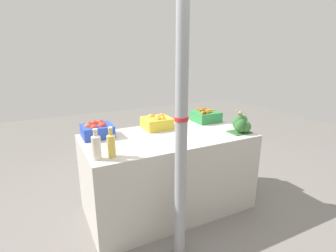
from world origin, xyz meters
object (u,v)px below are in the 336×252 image
object	(u,v)px
carrot_crate	(206,116)
broccoli_pile	(242,125)
apple_crate	(97,129)
support_pole	(181,133)
juice_bottle_cloudy	(96,146)
sparrow_bird	(240,113)
orange_crate	(157,122)
juice_bottle_golden	(111,144)

from	to	relation	value
carrot_crate	broccoli_pile	bearing A→B (deg)	-81.89
apple_crate	carrot_crate	world-z (taller)	carrot_crate
support_pole	apple_crate	distance (m)	1.08
juice_bottle_cloudy	sparrow_bird	size ratio (longest dim) A/B	1.91
support_pole	carrot_crate	distance (m)	1.34
support_pole	juice_bottle_cloudy	world-z (taller)	support_pole
broccoli_pile	sparrow_bird	bearing A→B (deg)	126.39
juice_bottle_cloudy	apple_crate	bearing A→B (deg)	77.55
apple_crate	juice_bottle_cloudy	size ratio (longest dim) A/B	1.17
orange_crate	juice_bottle_cloudy	xyz separation A→B (m)	(-0.80, -0.58, 0.04)
support_pole	juice_bottle_golden	size ratio (longest dim) A/B	8.61
apple_crate	orange_crate	size ratio (longest dim) A/B	1.00
orange_crate	juice_bottle_cloudy	distance (m)	0.99
orange_crate	carrot_crate	size ratio (longest dim) A/B	1.00
apple_crate	sparrow_bird	world-z (taller)	sparrow_bird
support_pole	carrot_crate	xyz separation A→B (m)	(0.91, 0.97, -0.19)
orange_crate	broccoli_pile	world-z (taller)	broccoli_pile
juice_bottle_cloudy	juice_bottle_golden	bearing A→B (deg)	0.00
support_pole	carrot_crate	bearing A→B (deg)	46.92
orange_crate	sparrow_bird	xyz separation A→B (m)	(0.73, -0.53, 0.14)
orange_crate	sparrow_bird	distance (m)	0.92
orange_crate	broccoli_pile	size ratio (longest dim) A/B	1.28
support_pole	orange_crate	distance (m)	1.01
support_pole	apple_crate	xyz separation A→B (m)	(-0.44, 0.98, -0.18)
juice_bottle_cloudy	sparrow_bird	xyz separation A→B (m)	(1.53, 0.05, 0.10)
orange_crate	carrot_crate	bearing A→B (deg)	-0.10
orange_crate	juice_bottle_golden	bearing A→B (deg)	-139.43
carrot_crate	broccoli_pile	xyz separation A→B (m)	(0.08, -0.55, 0.02)
support_pole	sparrow_bird	bearing A→B (deg)	24.47
juice_bottle_golden	juice_bottle_cloudy	bearing A→B (deg)	-180.00
broccoli_pile	juice_bottle_cloudy	bearing A→B (deg)	-179.10
broccoli_pile	juice_bottle_golden	world-z (taller)	juice_bottle_golden
support_pole	juice_bottle_golden	xyz separation A→B (m)	(-0.44, 0.39, -0.15)
support_pole	broccoli_pile	bearing A→B (deg)	22.88
orange_crate	carrot_crate	distance (m)	0.67
support_pole	orange_crate	bearing A→B (deg)	76.50
apple_crate	juice_bottle_cloudy	xyz separation A→B (m)	(-0.13, -0.58, 0.03)
orange_crate	sparrow_bird	world-z (taller)	sparrow_bird
apple_crate	carrot_crate	distance (m)	1.34
juice_bottle_cloudy	juice_bottle_golden	xyz separation A→B (m)	(0.12, 0.00, -0.00)
apple_crate	broccoli_pile	world-z (taller)	broccoli_pile
sparrow_bird	orange_crate	bearing A→B (deg)	47.92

